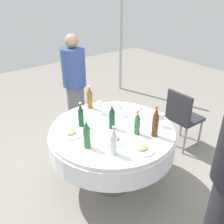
{
  "coord_description": "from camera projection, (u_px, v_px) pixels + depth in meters",
  "views": [
    {
      "loc": [
        1.42,
        1.83,
        2.15
      ],
      "look_at": [
        0.0,
        0.0,
        0.94
      ],
      "focal_mm": 39.53,
      "sensor_mm": 36.0,
      "label": 1
    }
  ],
  "objects": [
    {
      "name": "bottle_amber_west",
      "position": [
        90.0,
        98.0,
        3.08
      ],
      "size": [
        0.07,
        0.07,
        0.3
      ],
      "color": "#8C5619",
      "rests_on": "dining_table"
    },
    {
      "name": "folded_napkin",
      "position": [
        133.0,
        108.0,
        3.1
      ],
      "size": [
        0.21,
        0.21,
        0.02
      ],
      "primitive_type": "cube",
      "rotation": [
        0.0,
        0.0,
        0.23
      ],
      "color": "white",
      "rests_on": "dining_table"
    },
    {
      "name": "tent_pole_main",
      "position": [
        121.0,
        32.0,
        5.09
      ],
      "size": [
        0.07,
        0.07,
        2.52
      ],
      "primitive_type": "cylinder",
      "color": "#B2B5B7",
      "rests_on": "ground_plane"
    },
    {
      "name": "bottle_green_mid",
      "position": [
        137.0,
        124.0,
        2.54
      ],
      "size": [
        0.06,
        0.06,
        0.26
      ],
      "color": "#2D6B38",
      "rests_on": "dining_table"
    },
    {
      "name": "person_rear",
      "position": [
        75.0,
        86.0,
        3.63
      ],
      "size": [
        0.34,
        0.34,
        1.55
      ],
      "rotation": [
        0.0,
        0.0,
        2.95
      ],
      "color": "slate",
      "rests_on": "ground_plane"
    },
    {
      "name": "bottle_clear_inner",
      "position": [
        113.0,
        141.0,
        2.24
      ],
      "size": [
        0.07,
        0.07,
        0.29
      ],
      "color": "silver",
      "rests_on": "dining_table"
    },
    {
      "name": "knife_right",
      "position": [
        114.0,
        108.0,
        3.11
      ],
      "size": [
        0.17,
        0.08,
        0.0
      ],
      "primitive_type": "cube",
      "rotation": [
        0.0,
        0.0,
        0.38
      ],
      "color": "silver",
      "rests_on": "dining_table"
    },
    {
      "name": "bottle_brown_left",
      "position": [
        155.0,
        123.0,
        2.49
      ],
      "size": [
        0.07,
        0.07,
        0.33
      ],
      "color": "#593314",
      "rests_on": "dining_table"
    },
    {
      "name": "wine_glass_inner",
      "position": [
        120.0,
        107.0,
        2.92
      ],
      "size": [
        0.06,
        0.06,
        0.16
      ],
      "color": "white",
      "rests_on": "dining_table"
    },
    {
      "name": "chair_left",
      "position": [
        182.0,
        115.0,
        3.43
      ],
      "size": [
        0.41,
        0.41,
        0.87
      ],
      "rotation": [
        0.0,
        0.0,
        1.54
      ],
      "color": "#2D2D33",
      "rests_on": "ground_plane"
    },
    {
      "name": "plate_outer",
      "position": [
        115.0,
        139.0,
        2.48
      ],
      "size": [
        0.22,
        0.22,
        0.04
      ],
      "color": "white",
      "rests_on": "dining_table"
    },
    {
      "name": "plate_far",
      "position": [
        134.0,
        120.0,
        2.84
      ],
      "size": [
        0.23,
        0.23,
        0.02
      ],
      "color": "white",
      "rests_on": "dining_table"
    },
    {
      "name": "plate_north",
      "position": [
        71.0,
        134.0,
        2.58
      ],
      "size": [
        0.23,
        0.23,
        0.04
      ],
      "color": "white",
      "rests_on": "dining_table"
    },
    {
      "name": "bottle_dark_green_right",
      "position": [
        81.0,
        115.0,
        2.68
      ],
      "size": [
        0.06,
        0.06,
        0.28
      ],
      "color": "#194728",
      "rests_on": "dining_table"
    },
    {
      "name": "wine_glass_mid",
      "position": [
        99.0,
        105.0,
        2.96
      ],
      "size": [
        0.07,
        0.07,
        0.15
      ],
      "color": "white",
      "rests_on": "dining_table"
    },
    {
      "name": "wine_glass_left",
      "position": [
        161.0,
        117.0,
        2.69
      ],
      "size": [
        0.07,
        0.07,
        0.15
      ],
      "color": "white",
      "rests_on": "dining_table"
    },
    {
      "name": "knife_near",
      "position": [
        97.0,
        120.0,
        2.85
      ],
      "size": [
        0.11,
        0.16,
        0.0
      ],
      "primitive_type": "cube",
      "rotation": [
        0.0,
        0.0,
        2.11
      ],
      "color": "silver",
      "rests_on": "dining_table"
    },
    {
      "name": "plate_south",
      "position": [
        142.0,
        149.0,
        2.34
      ],
      "size": [
        0.24,
        0.24,
        0.04
      ],
      "color": "white",
      "rests_on": "dining_table"
    },
    {
      "name": "bottle_green_rear",
      "position": [
        87.0,
        135.0,
        2.32
      ],
      "size": [
        0.07,
        0.07,
        0.3
      ],
      "color": "#2D6B38",
      "rests_on": "dining_table"
    },
    {
      "name": "dining_table",
      "position": [
        112.0,
        139.0,
        2.77
      ],
      "size": [
        1.39,
        1.39,
        0.74
      ],
      "color": "white",
      "rests_on": "ground_plane"
    },
    {
      "name": "ground_plane",
      "position": [
        112.0,
        179.0,
        3.04
      ],
      "size": [
        10.0,
        10.0,
        0.0
      ],
      "primitive_type": "plane",
      "color": "gray"
    },
    {
      "name": "bottle_dark_green_near",
      "position": [
        112.0,
        117.0,
        2.64
      ],
      "size": [
        0.07,
        0.07,
        0.29
      ],
      "color": "#194728",
      "rests_on": "dining_table"
    }
  ]
}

